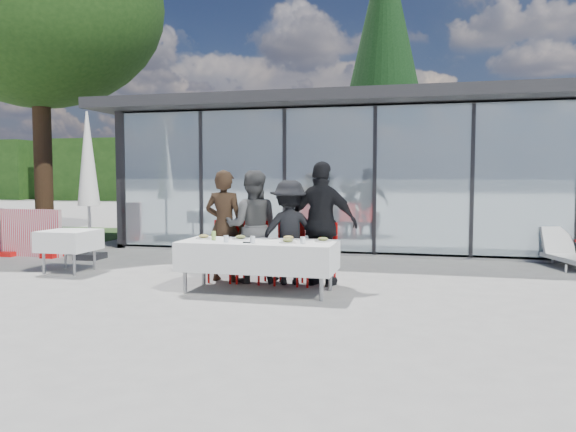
% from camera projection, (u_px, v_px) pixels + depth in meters
% --- Properties ---
extents(ground, '(90.00, 90.00, 0.00)m').
position_uv_depth(ground, '(277.00, 292.00, 8.19)').
color(ground, gray).
rests_on(ground, ground).
extents(pavilion, '(14.80, 8.80, 3.44)m').
position_uv_depth(pavilion, '(424.00, 160.00, 15.46)').
color(pavilion, gray).
rests_on(pavilion, ground).
extents(treeline, '(62.50, 2.00, 4.40)m').
position_uv_depth(treeline, '(362.00, 169.00, 35.62)').
color(treeline, black).
rests_on(treeline, ground).
extents(dining_table, '(2.26, 0.96, 0.75)m').
position_uv_depth(dining_table, '(258.00, 256.00, 8.16)').
color(dining_table, white).
rests_on(dining_table, ground).
extents(diner_a, '(0.68, 0.68, 1.79)m').
position_uv_depth(diner_a, '(224.00, 226.00, 9.03)').
color(diner_a, '#302115').
rests_on(diner_a, ground).
extents(diner_chair_a, '(0.44, 0.44, 0.97)m').
position_uv_depth(diner_chair_a, '(225.00, 248.00, 9.07)').
color(diner_chair_a, red).
rests_on(diner_chair_a, ground).
extents(diner_b, '(1.04, 1.04, 1.78)m').
position_uv_depth(diner_b, '(252.00, 227.00, 8.91)').
color(diner_b, '#484848').
rests_on(diner_b, ground).
extents(diner_chair_b, '(0.44, 0.44, 0.97)m').
position_uv_depth(diner_chair_b, '(253.00, 249.00, 8.96)').
color(diner_chair_b, red).
rests_on(diner_chair_b, ground).
extents(diner_c, '(1.31, 1.31, 1.63)m').
position_uv_depth(diner_c, '(290.00, 232.00, 8.77)').
color(diner_c, black).
rests_on(diner_c, ground).
extents(diner_chair_c, '(0.44, 0.44, 0.97)m').
position_uv_depth(diner_chair_c, '(290.00, 250.00, 8.81)').
color(diner_chair_c, red).
rests_on(diner_chair_c, ground).
extents(diner_d, '(1.33, 1.33, 1.92)m').
position_uv_depth(diner_d, '(322.00, 224.00, 8.64)').
color(diner_d, black).
rests_on(diner_d, ground).
extents(diner_chair_d, '(0.44, 0.44, 0.97)m').
position_uv_depth(diner_chair_d, '(322.00, 251.00, 8.69)').
color(diner_chair_d, red).
rests_on(diner_chair_d, ground).
extents(plate_a, '(0.24, 0.24, 0.07)m').
position_uv_depth(plate_a, '(204.00, 237.00, 8.45)').
color(plate_a, silver).
rests_on(plate_a, dining_table).
extents(plate_b, '(0.24, 0.24, 0.07)m').
position_uv_depth(plate_b, '(240.00, 238.00, 8.34)').
color(plate_b, silver).
rests_on(plate_b, dining_table).
extents(plate_c, '(0.24, 0.24, 0.07)m').
position_uv_depth(plate_c, '(288.00, 238.00, 8.26)').
color(plate_c, silver).
rests_on(plate_c, dining_table).
extents(plate_d, '(0.24, 0.24, 0.07)m').
position_uv_depth(plate_d, '(323.00, 240.00, 8.06)').
color(plate_d, silver).
rests_on(plate_d, dining_table).
extents(plate_extra, '(0.24, 0.24, 0.07)m').
position_uv_depth(plate_extra, '(288.00, 241.00, 7.89)').
color(plate_extra, silver).
rests_on(plate_extra, dining_table).
extents(juice_bottle, '(0.06, 0.06, 0.13)m').
position_uv_depth(juice_bottle, '(214.00, 236.00, 8.26)').
color(juice_bottle, '#87B54B').
rests_on(juice_bottle, dining_table).
extents(drinking_glasses, '(1.17, 0.15, 0.10)m').
position_uv_depth(drinking_glasses, '(260.00, 240.00, 7.90)').
color(drinking_glasses, silver).
rests_on(drinking_glasses, dining_table).
extents(folded_eyeglasses, '(0.14, 0.03, 0.01)m').
position_uv_depth(folded_eyeglasses, '(248.00, 242.00, 7.91)').
color(folded_eyeglasses, black).
rests_on(folded_eyeglasses, dining_table).
extents(spare_table_left, '(0.86, 0.86, 0.74)m').
position_uv_depth(spare_table_left, '(69.00, 241.00, 9.91)').
color(spare_table_left, white).
rests_on(spare_table_left, ground).
extents(market_umbrella, '(0.50, 0.50, 3.00)m').
position_uv_depth(market_umbrella, '(88.00, 167.00, 11.36)').
color(market_umbrella, black).
rests_on(market_umbrella, ground).
extents(lounger, '(1.00, 1.45, 0.72)m').
position_uv_depth(lounger, '(569.00, 253.00, 10.48)').
color(lounger, silver).
rests_on(lounger, ground).
extents(deciduous_tree, '(7.04, 6.40, 9.38)m').
position_uv_depth(deciduous_tree, '(38.00, 4.00, 15.59)').
color(deciduous_tree, '#382316').
rests_on(deciduous_tree, ground).
extents(conifer_tree, '(4.00, 4.00, 10.50)m').
position_uv_depth(conifer_tree, '(384.00, 57.00, 20.23)').
color(conifer_tree, '#382316').
rests_on(conifer_tree, ground).
extents(grass_patch, '(5.00, 5.00, 0.02)m').
position_uv_depth(grass_patch, '(45.00, 235.00, 16.05)').
color(grass_patch, '#385926').
rests_on(grass_patch, ground).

